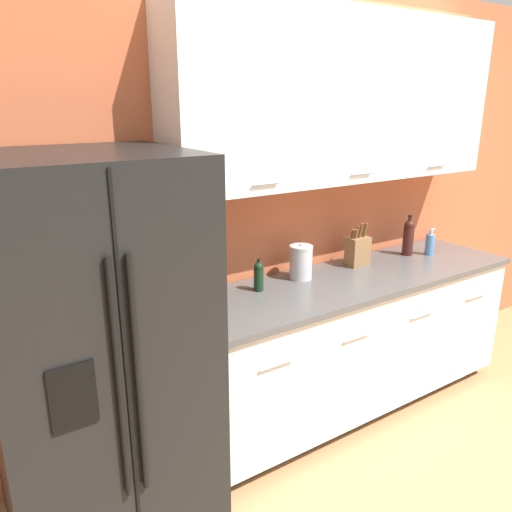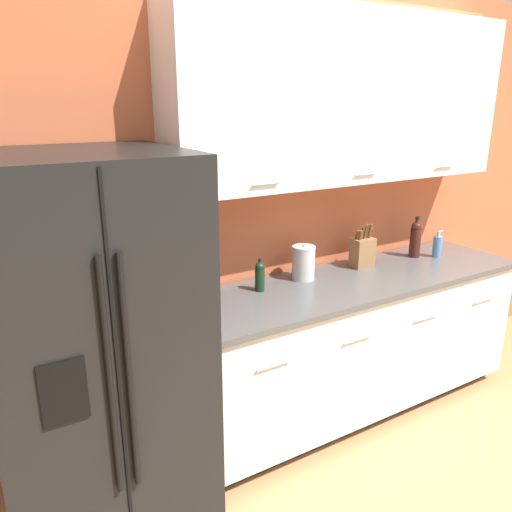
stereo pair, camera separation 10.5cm
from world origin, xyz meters
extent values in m
plane|color=#B27F51|center=(0.00, 0.00, 0.00)|extent=(14.00, 14.00, 0.00)
cube|color=#BC5B38|center=(0.00, 1.15, 1.30)|extent=(10.00, 0.05, 2.60)
cube|color=white|center=(-0.07, 0.97, 1.94)|extent=(2.23, 0.32, 0.94)
cylinder|color=#99999E|center=(-0.74, 0.79, 1.52)|extent=(0.16, 0.01, 0.01)
cylinder|color=#99999E|center=(-0.07, 0.79, 1.52)|extent=(0.16, 0.01, 0.01)
cylinder|color=#99999E|center=(0.60, 0.79, 1.52)|extent=(0.16, 0.01, 0.01)
cube|color=black|center=(-0.07, 0.85, 0.04)|extent=(2.21, 0.54, 0.09)
cube|color=white|center=(-0.07, 0.81, 0.48)|extent=(2.25, 0.62, 0.78)
cube|color=#4C4C4C|center=(-0.07, 0.79, 0.88)|extent=(2.27, 0.64, 0.03)
cylinder|color=#99999E|center=(-0.88, 0.48, 0.69)|extent=(0.20, 0.01, 0.01)
cylinder|color=#99999E|center=(-0.34, 0.48, 0.69)|extent=(0.20, 0.01, 0.01)
cylinder|color=#99999E|center=(0.20, 0.48, 0.69)|extent=(0.20, 0.01, 0.01)
cylinder|color=#99999E|center=(0.74, 0.48, 0.69)|extent=(0.20, 0.01, 0.01)
cube|color=black|center=(-1.66, 0.72, 0.87)|extent=(0.85, 0.79, 1.74)
cube|color=black|center=(-1.66, 0.33, 0.87)|extent=(0.01, 0.01, 1.70)
cylinder|color=black|center=(-1.70, 0.31, 0.96)|extent=(0.02, 0.02, 0.96)
cylinder|color=black|center=(-1.63, 0.31, 0.96)|extent=(0.02, 0.02, 0.96)
cube|color=black|center=(-1.86, 0.32, 0.96)|extent=(0.16, 0.01, 0.24)
cube|color=olive|center=(0.10, 0.95, 0.99)|extent=(0.15, 0.10, 0.19)
cylinder|color=brown|center=(0.06, 0.96, 1.12)|extent=(0.02, 0.03, 0.06)
cylinder|color=brown|center=(0.06, 0.94, 1.12)|extent=(0.02, 0.03, 0.06)
cylinder|color=brown|center=(0.10, 0.96, 1.12)|extent=(0.01, 0.03, 0.08)
cylinder|color=brown|center=(0.10, 0.94, 1.13)|extent=(0.01, 0.03, 0.10)
cylinder|color=brown|center=(0.14, 0.96, 1.13)|extent=(0.02, 0.03, 0.09)
cylinder|color=brown|center=(0.14, 0.94, 1.13)|extent=(0.02, 0.04, 0.10)
cylinder|color=brown|center=(0.18, 0.96, 1.12)|extent=(0.02, 0.03, 0.06)
cylinder|color=#3D1914|center=(0.55, 0.93, 1.00)|extent=(0.07, 0.07, 0.20)
sphere|color=#3D1914|center=(0.55, 0.93, 1.11)|extent=(0.07, 0.07, 0.07)
cylinder|color=#3D1914|center=(0.55, 0.93, 1.13)|extent=(0.02, 0.02, 0.07)
cylinder|color=black|center=(0.55, 0.93, 1.17)|extent=(0.03, 0.03, 0.02)
cylinder|color=#4C7FB2|center=(0.68, 0.84, 0.97)|extent=(0.06, 0.06, 0.14)
cylinder|color=#B2B2B5|center=(0.68, 0.84, 1.06)|extent=(0.02, 0.02, 0.04)
cylinder|color=#B2B2B5|center=(0.70, 0.84, 1.08)|extent=(0.04, 0.01, 0.01)
cylinder|color=black|center=(-0.69, 0.92, 0.97)|extent=(0.06, 0.06, 0.13)
sphere|color=black|center=(-0.69, 0.92, 1.04)|extent=(0.05, 0.05, 0.05)
cylinder|color=black|center=(-0.69, 0.92, 1.05)|extent=(0.02, 0.02, 0.04)
cylinder|color=black|center=(-0.69, 0.92, 1.08)|extent=(0.02, 0.02, 0.01)
cylinder|color=#B7B7BA|center=(-0.37, 0.95, 1.00)|extent=(0.14, 0.14, 0.19)
cylinder|color=#B7B7BA|center=(-0.37, 0.95, 1.10)|extent=(0.14, 0.14, 0.01)
sphere|color=#B7B7BA|center=(-0.37, 0.95, 1.11)|extent=(0.02, 0.02, 0.02)
camera|label=1|loc=(-2.15, -1.26, 1.92)|focal=35.00mm
camera|label=2|loc=(-2.06, -1.32, 1.92)|focal=35.00mm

